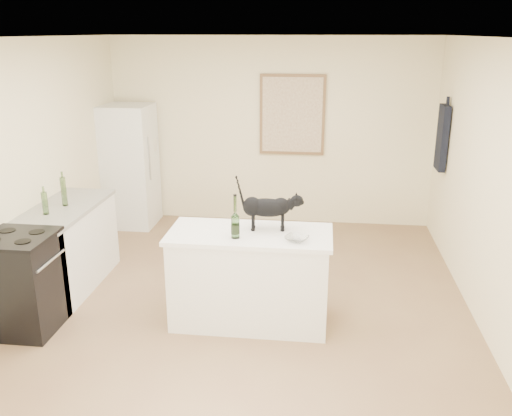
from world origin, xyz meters
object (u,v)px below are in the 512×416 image
object	(u,v)px
glass_bowl	(297,239)
stove	(22,284)
black_cat	(267,210)
fridge	(129,166)
wine_bottle	(235,219)

from	to	relation	value
glass_bowl	stove	bearing A→B (deg)	-174.86
stove	black_cat	bearing A→B (deg)	12.76
stove	glass_bowl	world-z (taller)	glass_bowl
black_cat	fridge	bearing A→B (deg)	127.18
fridge	stove	bearing A→B (deg)	-90.00
fridge	glass_bowl	world-z (taller)	fridge
stove	wine_bottle	world-z (taller)	wine_bottle
black_cat	wine_bottle	xyz separation A→B (m)	(-0.26, -0.25, -0.01)
wine_bottle	glass_bowl	distance (m)	0.57
black_cat	stove	bearing A→B (deg)	-171.89
black_cat	glass_bowl	distance (m)	0.43
fridge	black_cat	size ratio (longest dim) A/B	3.13
fridge	black_cat	world-z (taller)	fridge
stove	black_cat	world-z (taller)	black_cat
stove	wine_bottle	xyz separation A→B (m)	(1.94, 0.25, 0.63)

